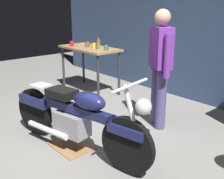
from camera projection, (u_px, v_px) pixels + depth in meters
ground_plane at (69, 151)px, 3.41m from camera, size 12.00×12.00×0.00m
back_wall at (204, 15)px, 4.71m from camera, size 8.00×0.12×3.10m
workbench at (90, 53)px, 5.50m from camera, size 1.30×0.64×0.90m
motorcycle at (75, 117)px, 3.29m from camera, size 2.17×0.75×1.00m
person_standing at (160, 64)px, 3.85m from camera, size 0.50×0.38×1.67m
drip_tray at (71, 146)px, 3.51m from camera, size 0.56×0.40×0.01m
mug_brown_stoneware at (87, 45)px, 5.45m from camera, size 0.12×0.08×0.10m
mug_green_speckled at (106, 48)px, 5.09m from camera, size 0.10×0.07×0.10m
mug_yellow_tall at (94, 46)px, 5.35m from camera, size 0.12×0.09×0.10m
mug_red_diner at (72, 44)px, 5.57m from camera, size 0.12×0.08×0.10m
bottle at (98, 44)px, 5.22m from camera, size 0.06×0.06×0.24m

